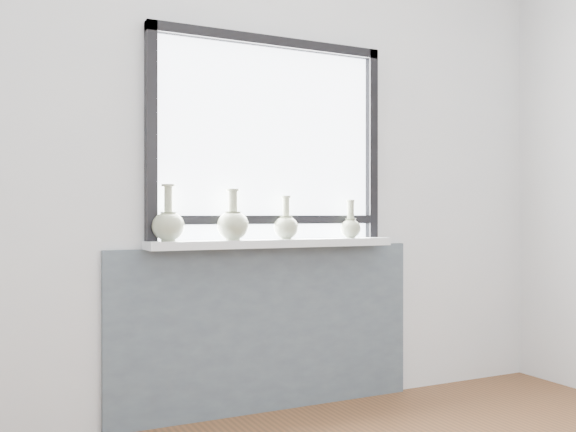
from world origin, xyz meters
name	(u,v)px	position (x,y,z in m)	size (l,w,h in m)	color
back_wall	(266,163)	(0.00, 1.81, 1.30)	(3.60, 0.02, 2.60)	silver
apron_panel	(269,329)	(0.00, 1.78, 0.43)	(1.70, 0.03, 0.86)	slate
windowsill	(274,243)	(0.00, 1.71, 0.88)	(1.32, 0.18, 0.04)	silver
window	(269,135)	(0.00, 1.77, 1.44)	(1.30, 0.06, 1.05)	black
vase_a	(168,224)	(-0.55, 1.71, 0.98)	(0.16, 0.16, 0.27)	#A1AA89
vase_b	(233,223)	(-0.23, 1.70, 0.98)	(0.16, 0.16, 0.25)	#A1AA89
vase_c	(286,226)	(0.07, 1.71, 0.97)	(0.13, 0.13, 0.22)	#A1AA89
vase_d	(351,226)	(0.45, 1.70, 0.96)	(0.11, 0.11, 0.21)	#A1AA89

